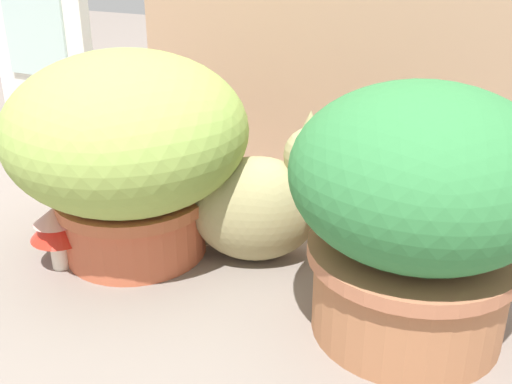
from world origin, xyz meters
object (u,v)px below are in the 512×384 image
grass_planter (128,146)px  cat (263,203)px  mushroom_ornament_red (59,225)px  mushroom_ornament_pink (56,225)px  leafy_planter (418,206)px

grass_planter → cat: size_ratio=1.24×
mushroom_ornament_red → grass_planter: bearing=46.6°
cat → mushroom_ornament_red: (-0.36, -0.20, -0.03)m
mushroom_ornament_red → mushroom_ornament_pink: 0.02m
mushroom_ornament_red → mushroom_ornament_pink: size_ratio=0.94×
leafy_planter → mushroom_ornament_pink: leafy_planter is taller
mushroom_ornament_red → cat: bearing=29.2°
mushroom_ornament_pink → leafy_planter: bearing=7.6°
grass_planter → mushroom_ornament_red: grass_planter is taller
cat → grass_planter: bearing=-160.4°
mushroom_ornament_pink → mushroom_ornament_red: bearing=106.9°
grass_planter → mushroom_ornament_red: (-0.10, -0.11, -0.15)m
leafy_planter → mushroom_ornament_red: bearing=-173.6°
leafy_planter → mushroom_ornament_pink: 0.70m
grass_planter → mushroom_ornament_pink: 0.21m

